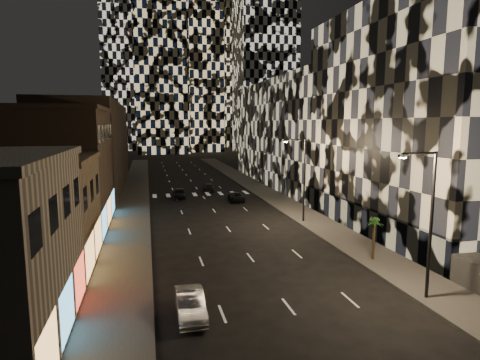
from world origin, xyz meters
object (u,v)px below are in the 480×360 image
car_silver_parked (190,304)px  car_dark_rightlane (236,197)px  streetlight_near (428,215)px  palm_tree (374,225)px  car_dark_midlane (180,193)px  streetlight_far (302,174)px  car_dark_oncoming (209,187)px

car_silver_parked → car_dark_rightlane: 33.58m
streetlight_near → palm_tree: streetlight_near is taller
car_dark_midlane → streetlight_far: bearing=-51.1°
streetlight_far → car_dark_oncoming: size_ratio=2.19×
car_silver_parked → car_dark_rightlane: size_ratio=1.02×
car_dark_oncoming → car_dark_rightlane: bearing=110.5°
car_dark_rightlane → streetlight_near: bearing=-77.4°
streetlight_near → car_dark_midlane: size_ratio=2.08×
car_silver_parked → palm_tree: (15.03, 5.97, 2.19)m
car_silver_parked → car_dark_midlane: size_ratio=1.01×
streetlight_far → car_dark_midlane: bearing=124.3°
streetlight_far → streetlight_near: bearing=-90.0°
palm_tree → car_dark_rightlane: bearing=101.3°
car_silver_parked → streetlight_far: bearing=53.6°
streetlight_far → car_dark_rightlane: streetlight_far is taller
streetlight_far → car_dark_rightlane: 14.69m
palm_tree → car_dark_oncoming: bearing=102.0°
car_dark_oncoming → palm_tree: size_ratio=1.23×
car_silver_parked → car_dark_midlane: 36.34m
car_dark_midlane → car_dark_rightlane: bearing=-24.4°
streetlight_far → car_silver_parked: size_ratio=2.07×
car_silver_parked → palm_tree: bearing=22.1°
streetlight_near → palm_tree: (0.87, 7.05, -2.45)m
car_dark_rightlane → palm_tree: size_ratio=1.28×
streetlight_near → car_silver_parked: bearing=175.6°
streetlight_far → palm_tree: 13.20m
car_dark_midlane → car_dark_oncoming: car_dark_midlane is taller
streetlight_near → streetlight_far: size_ratio=1.00×
car_silver_parked → car_dark_oncoming: car_silver_parked is taller
car_dark_rightlane → palm_tree: 26.77m
car_silver_parked → car_dark_midlane: car_dark_midlane is taller
streetlight_far → car_dark_midlane: size_ratio=2.08×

